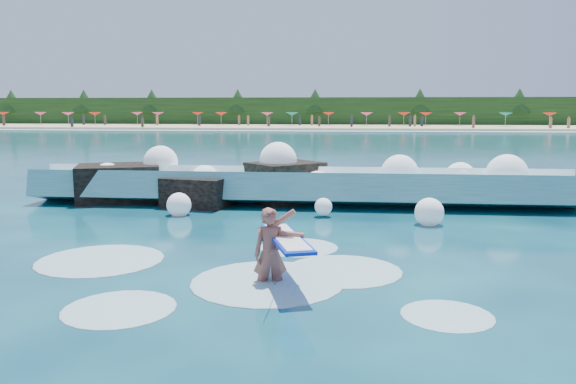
% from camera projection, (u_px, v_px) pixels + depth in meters
% --- Properties ---
extents(ground, '(200.00, 200.00, 0.00)m').
position_uv_depth(ground, '(205.00, 263.00, 11.49)').
color(ground, '#082A41').
rests_on(ground, ground).
extents(beach, '(140.00, 20.00, 0.40)m').
position_uv_depth(beach, '(328.00, 127.00, 88.20)').
color(beach, tan).
rests_on(beach, ground).
extents(wet_band, '(140.00, 5.00, 0.08)m').
position_uv_depth(wet_band, '(326.00, 131.00, 77.40)').
color(wet_band, silver).
rests_on(wet_band, ground).
extents(treeline, '(140.00, 4.00, 5.00)m').
position_uv_depth(treeline, '(330.00, 112.00, 97.69)').
color(treeline, black).
rests_on(treeline, ground).
extents(breaking_wave, '(17.59, 2.76, 1.52)m').
position_uv_depth(breaking_wave, '(300.00, 187.00, 18.74)').
color(breaking_wave, teal).
rests_on(breaking_wave, ground).
extents(rock_cluster, '(8.74, 3.59, 1.57)m').
position_uv_depth(rock_cluster, '(193.00, 187.00, 18.95)').
color(rock_cluster, black).
rests_on(rock_cluster, ground).
extents(surfer_with_board, '(1.24, 2.88, 1.68)m').
position_uv_depth(surfer_with_board, '(274.00, 251.00, 10.02)').
color(surfer_with_board, brown).
rests_on(surfer_with_board, ground).
extents(wave_spray, '(14.36, 4.71, 2.08)m').
position_uv_depth(wave_spray, '(314.00, 175.00, 18.46)').
color(wave_spray, white).
rests_on(wave_spray, ground).
extents(surf_foam, '(8.70, 6.05, 0.14)m').
position_uv_depth(surf_foam, '(232.00, 273.00, 10.80)').
color(surf_foam, silver).
rests_on(surf_foam, ground).
extents(beach_umbrellas, '(113.50, 6.23, 0.50)m').
position_uv_depth(beach_umbrellas, '(328.00, 114.00, 90.29)').
color(beach_umbrellas, red).
rests_on(beach_umbrellas, ground).
extents(beachgoers, '(94.14, 13.44, 1.93)m').
position_uv_depth(beachgoers, '(383.00, 122.00, 83.39)').
color(beachgoers, '#3F332D').
rests_on(beachgoers, ground).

